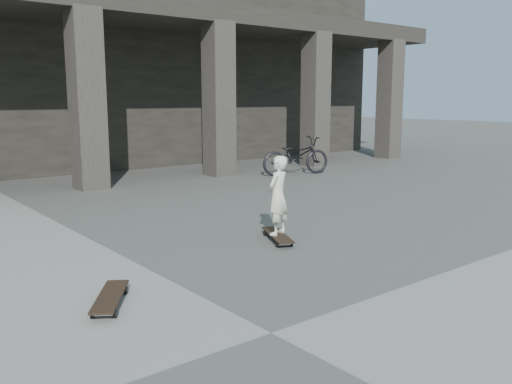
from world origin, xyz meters
TOP-DOWN VIEW (x-y plane):
  - ground at (0.00, 0.00)m, footprint 90.00×90.00m
  - longboard at (2.10, 2.34)m, footprint 0.62×0.98m
  - skateboard_spare at (-0.84, 1.49)m, footprint 0.70×0.89m
  - child at (2.10, 2.34)m, footprint 0.49×0.41m
  - bicycle at (7.03, 7.30)m, footprint 2.05×1.18m

SIDE VIEW (x-z plane):
  - ground at x=0.00m, z-range 0.00..0.00m
  - longboard at x=2.10m, z-range 0.03..0.13m
  - skateboard_spare at x=-0.84m, z-range 0.03..0.14m
  - bicycle at x=7.03m, z-range 0.00..1.02m
  - child at x=2.10m, z-range 0.10..1.24m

